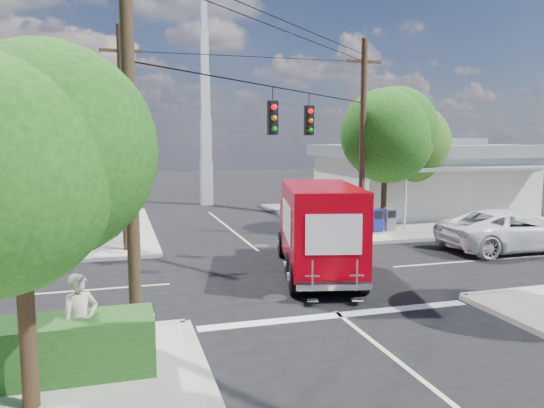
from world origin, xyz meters
name	(u,v)px	position (x,y,z in m)	size (l,w,h in m)	color
ground	(289,275)	(0.00, 0.00, 0.00)	(120.00, 120.00, 0.00)	black
sidewalk_ne	(406,216)	(10.88, 10.88, 0.07)	(14.12, 14.12, 0.14)	#A7A297
sidewalk_nw	(2,234)	(-10.88, 10.88, 0.07)	(14.12, 14.12, 0.14)	#A7A297
road_markings	(303,286)	(0.00, -1.47, 0.01)	(32.00, 32.00, 0.01)	beige
building_ne	(421,176)	(12.50, 11.97, 2.32)	(11.80, 10.20, 4.50)	silver
radio_tower	(206,124)	(0.50, 20.00, 5.64)	(0.80, 0.80, 17.00)	silver
tree_sw_front	(17,157)	(-6.99, -7.54, 4.33)	(3.88, 3.78, 6.03)	#422D1C
tree_ne_front	(386,135)	(7.21, 6.76, 4.77)	(4.21, 4.14, 6.66)	#422D1C
tree_ne_back	(409,146)	(9.81, 8.96, 4.19)	(3.77, 3.66, 5.82)	#422D1C
palm_nw_front	(66,128)	(-7.50, 7.50, 5.04)	(3.01, 3.08, 5.59)	#422D1C
palm_nw_back	(21,137)	(-9.50, 9.00, 4.67)	(3.01, 3.08, 5.19)	#422D1C
utility_poles	(232,137)	(-1.58, 1.60, 4.67)	(12.00, 10.68, 9.00)	#473321
picket_fence	(1,340)	(-7.80, -5.60, 0.68)	(5.94, 0.06, 1.00)	silver
vending_boxes	(376,220)	(6.50, 6.20, 0.69)	(1.90, 0.50, 1.10)	#A5120E
delivery_truck	(318,228)	(1.02, -0.09, 1.58)	(3.73, 7.46, 3.11)	black
parked_car	(512,230)	(10.11, 1.18, 0.85)	(2.83, 6.13, 1.70)	silver
pedestrian	(81,323)	(-6.26, -6.28, 1.10)	(0.70, 0.46, 1.92)	beige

